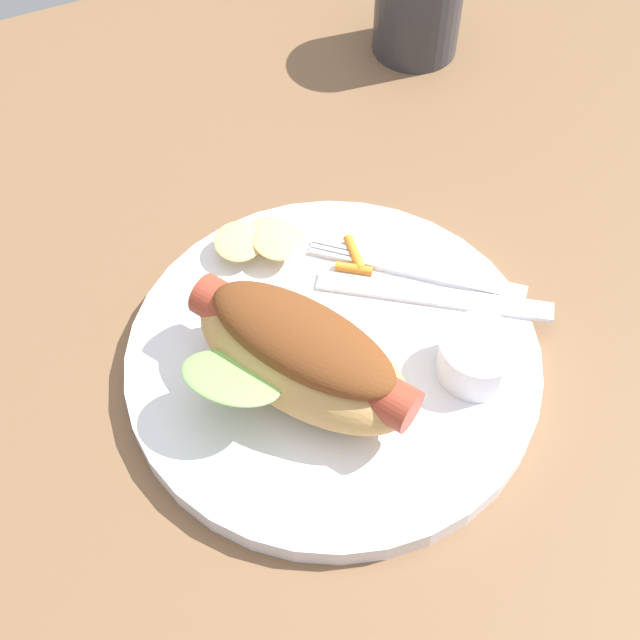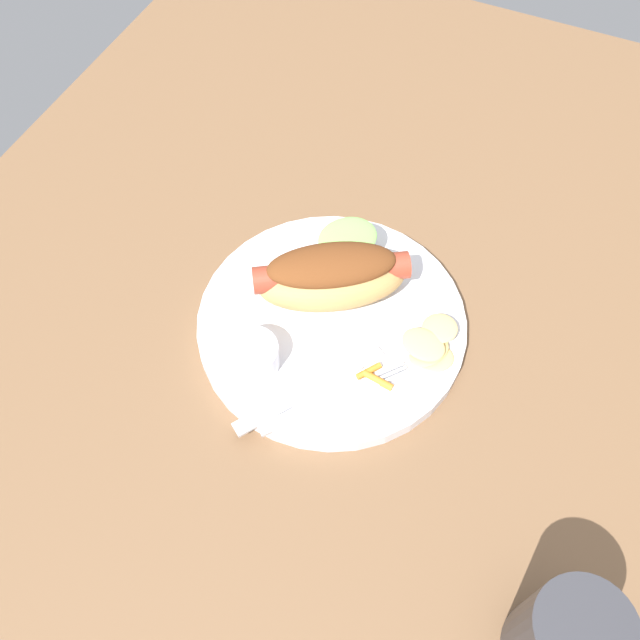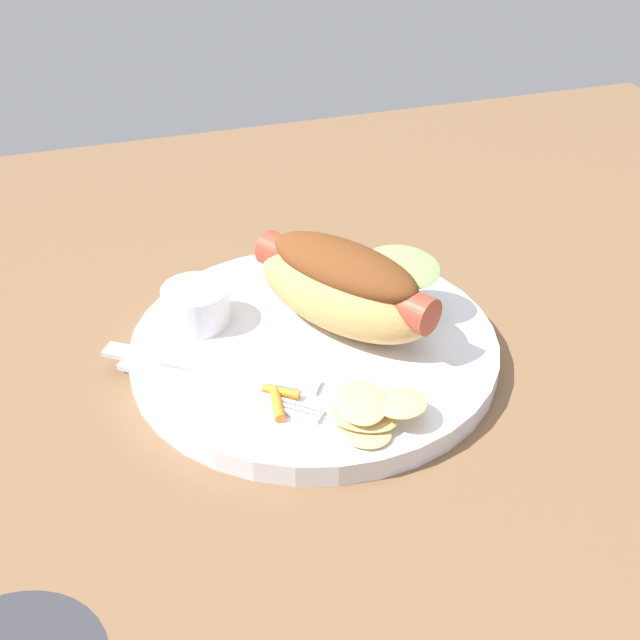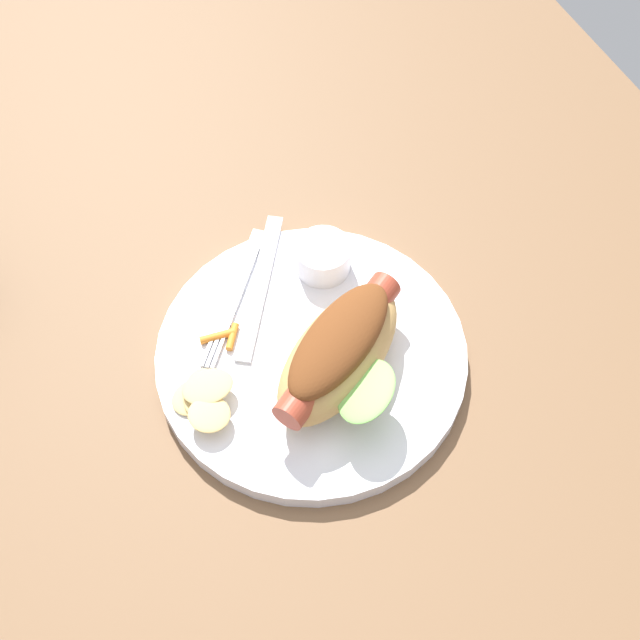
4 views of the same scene
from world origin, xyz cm
name	(u,v)px [view 4 (image 4 of 4)]	position (x,y,z in cm)	size (l,w,h in cm)	color
ground_plane	(303,350)	(0.00, 0.00, -0.90)	(120.00, 90.00, 1.80)	brown
plate	(308,358)	(1.86, -0.36, 0.80)	(26.24, 26.24, 1.60)	white
hot_dog	(339,351)	(4.53, 1.24, 4.91)	(14.77, 15.87, 6.25)	tan
sauce_ramekin	(323,257)	(-5.67, 4.64, 3.04)	(4.88, 4.88, 2.89)	white
fork	(236,293)	(-6.22, -3.52, 1.80)	(12.04, 10.49, 0.40)	silver
knife	(260,286)	(-6.02, -1.32, 1.78)	(15.50, 1.40, 0.36)	silver
chips_pile	(203,397)	(2.44, -9.89, 2.52)	(7.34, 5.84, 1.82)	#DCBD72
carrot_garnish	(223,336)	(-2.49, -6.18, 1.93)	(2.41, 3.64, 0.69)	orange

